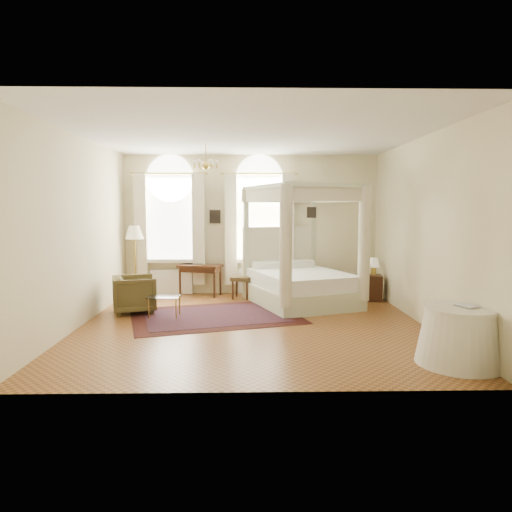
{
  "coord_description": "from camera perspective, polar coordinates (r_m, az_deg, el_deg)",
  "views": [
    {
      "loc": [
        -0.1,
        -7.91,
        2.05
      ],
      "look_at": [
        0.07,
        0.4,
        1.18
      ],
      "focal_mm": 32.0,
      "sensor_mm": 36.0,
      "label": 1
    }
  ],
  "objects": [
    {
      "name": "chandelier",
      "position": [
        9.19,
        -6.29,
        11.32
      ],
      "size": [
        0.51,
        0.45,
        0.5
      ],
      "color": "#AC9139",
      "rests_on": "room_walls"
    },
    {
      "name": "room_walls",
      "position": [
        7.91,
        -0.45,
        5.5
      ],
      "size": [
        6.0,
        6.0,
        6.0
      ],
      "color": "beige",
      "rests_on": "ground"
    },
    {
      "name": "nightstand_lamp",
      "position": [
        10.5,
        14.51,
        -0.92
      ],
      "size": [
        0.26,
        0.26,
        0.38
      ],
      "color": "#AC9139",
      "rests_on": "nightstand"
    },
    {
      "name": "coffee_table",
      "position": [
        8.79,
        -11.4,
        -5.18
      ],
      "size": [
        0.61,
        0.44,
        0.4
      ],
      "color": "silver",
      "rests_on": "ground"
    },
    {
      "name": "laptop",
      "position": [
        10.87,
        -7.23,
        -0.94
      ],
      "size": [
        0.34,
        0.28,
        0.02
      ],
      "primitive_type": "imported",
      "rotation": [
        0.0,
        0.0,
        2.77
      ],
      "color": "black",
      "rests_on": "writing_desk"
    },
    {
      "name": "side_table",
      "position": [
        6.65,
        24.13,
        -9.13
      ],
      "size": [
        1.12,
        1.12,
        0.76
      ],
      "color": "white",
      "rests_on": "ground"
    },
    {
      "name": "window_right",
      "position": [
        10.8,
        0.41,
        3.02
      ],
      "size": [
        1.62,
        0.27,
        3.29
      ],
      "color": "white",
      "rests_on": "room_walls"
    },
    {
      "name": "writing_desk",
      "position": [
        10.76,
        -6.99,
        -1.64
      ],
      "size": [
        1.08,
        0.78,
        0.73
      ],
      "color": "#35190E",
      "rests_on": "ground"
    },
    {
      "name": "armchair",
      "position": [
        9.3,
        -14.94,
        -4.63
      ],
      "size": [
        1.01,
        0.99,
        0.73
      ],
      "primitive_type": "imported",
      "rotation": [
        0.0,
        0.0,
        1.88
      ],
      "color": "#483E1F",
      "rests_on": "ground"
    },
    {
      "name": "oriental_rug",
      "position": [
        8.8,
        -5.12,
        -7.45
      ],
      "size": [
        3.57,
        2.97,
        0.01
      ],
      "color": "#3F140F",
      "rests_on": "ground"
    },
    {
      "name": "ground",
      "position": [
        8.17,
        -0.44,
        -8.52
      ],
      "size": [
        6.0,
        6.0,
        0.0
      ],
      "primitive_type": "plane",
      "color": "brown",
      "rests_on": "ground"
    },
    {
      "name": "book",
      "position": [
        6.54,
        24.28,
        -5.77
      ],
      "size": [
        0.3,
        0.34,
        0.03
      ],
      "primitive_type": "imported",
      "rotation": [
        0.0,
        0.0,
        0.41
      ],
      "color": "black",
      "rests_on": "side_table"
    },
    {
      "name": "nightstand",
      "position": [
        10.49,
        14.35,
        -3.87
      ],
      "size": [
        0.45,
        0.42,
        0.57
      ],
      "primitive_type": "cube",
      "rotation": [
        0.0,
        0.0,
        -0.17
      ],
      "color": "#35190E",
      "rests_on": "ground"
    },
    {
      "name": "canopy_bed",
      "position": [
        9.8,
        5.64,
        -2.69
      ],
      "size": [
        2.55,
        2.81,
        2.53
      ],
      "color": "beige",
      "rests_on": "ground"
    },
    {
      "name": "wall_pictures",
      "position": [
        10.88,
        -0.2,
        5.16
      ],
      "size": [
        2.54,
        0.03,
        0.39
      ],
      "color": "black",
      "rests_on": "room_walls"
    },
    {
      "name": "window_left",
      "position": [
        10.95,
        -10.66,
        2.96
      ],
      "size": [
        1.62,
        0.27,
        3.29
      ],
      "color": "white",
      "rests_on": "room_walls"
    },
    {
      "name": "floor_lamp",
      "position": [
        10.94,
        -14.94,
        2.43
      ],
      "size": [
        0.42,
        0.42,
        1.65
      ],
      "color": "#AC9139",
      "rests_on": "ground"
    },
    {
      "name": "stool",
      "position": [
        10.39,
        -1.8,
        -3.02
      ],
      "size": [
        0.53,
        0.53,
        0.5
      ],
      "color": "#4A3A1F",
      "rests_on": "ground"
    }
  ]
}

